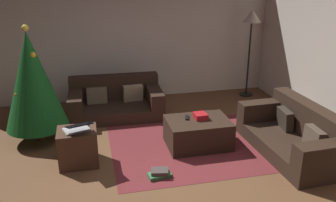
{
  "coord_description": "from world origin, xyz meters",
  "views": [
    {
      "loc": [
        -0.62,
        -3.96,
        2.55
      ],
      "look_at": [
        0.46,
        0.72,
        0.75
      ],
      "focal_mm": 38.49,
      "sensor_mm": 36.0,
      "label": 1
    }
  ],
  "objects_px": {
    "christmas_tree": "(32,81)",
    "side_table": "(78,147)",
    "gift_box": "(200,116)",
    "book_stack": "(160,174)",
    "ottoman": "(198,133)",
    "corner_lamp": "(252,23)",
    "couch_left": "(116,101)",
    "couch_right": "(297,135)",
    "laptop": "(77,128)",
    "tv_remote": "(187,118)"
  },
  "relations": [
    {
      "from": "laptop",
      "to": "gift_box",
      "type": "bearing_deg",
      "value": 7.91
    },
    {
      "from": "couch_left",
      "to": "tv_remote",
      "type": "height_order",
      "value": "couch_left"
    },
    {
      "from": "ottoman",
      "to": "tv_remote",
      "type": "relative_size",
      "value": 5.79
    },
    {
      "from": "tv_remote",
      "to": "book_stack",
      "type": "height_order",
      "value": "tv_remote"
    },
    {
      "from": "laptop",
      "to": "corner_lamp",
      "type": "xyz_separation_m",
      "value": [
        3.42,
        2.17,
        0.95
      ]
    },
    {
      "from": "couch_right",
      "to": "tv_remote",
      "type": "distance_m",
      "value": 1.61
    },
    {
      "from": "christmas_tree",
      "to": "book_stack",
      "type": "relative_size",
      "value": 5.78
    },
    {
      "from": "tv_remote",
      "to": "book_stack",
      "type": "bearing_deg",
      "value": -110.05
    },
    {
      "from": "couch_left",
      "to": "book_stack",
      "type": "bearing_deg",
      "value": 100.34
    },
    {
      "from": "couch_right",
      "to": "corner_lamp",
      "type": "height_order",
      "value": "corner_lamp"
    },
    {
      "from": "couch_left",
      "to": "book_stack",
      "type": "height_order",
      "value": "couch_left"
    },
    {
      "from": "tv_remote",
      "to": "side_table",
      "type": "relative_size",
      "value": 0.31
    },
    {
      "from": "couch_left",
      "to": "christmas_tree",
      "type": "bearing_deg",
      "value": 34.68
    },
    {
      "from": "side_table",
      "to": "corner_lamp",
      "type": "xyz_separation_m",
      "value": [
        3.44,
        2.11,
        1.25
      ]
    },
    {
      "from": "gift_box",
      "to": "tv_remote",
      "type": "distance_m",
      "value": 0.2
    },
    {
      "from": "ottoman",
      "to": "couch_left",
      "type": "bearing_deg",
      "value": 125.13
    },
    {
      "from": "couch_right",
      "to": "ottoman",
      "type": "bearing_deg",
      "value": 66.95
    },
    {
      "from": "couch_right",
      "to": "book_stack",
      "type": "xyz_separation_m",
      "value": [
        -2.07,
        -0.22,
        -0.22
      ]
    },
    {
      "from": "couch_right",
      "to": "christmas_tree",
      "type": "height_order",
      "value": "christmas_tree"
    },
    {
      "from": "ottoman",
      "to": "tv_remote",
      "type": "xyz_separation_m",
      "value": [
        -0.14,
        0.1,
        0.22
      ]
    },
    {
      "from": "side_table",
      "to": "laptop",
      "type": "height_order",
      "value": "laptop"
    },
    {
      "from": "couch_right",
      "to": "gift_box",
      "type": "xyz_separation_m",
      "value": [
        -1.28,
        0.56,
        0.19
      ]
    },
    {
      "from": "tv_remote",
      "to": "christmas_tree",
      "type": "distance_m",
      "value": 2.35
    },
    {
      "from": "couch_left",
      "to": "book_stack",
      "type": "distance_m",
      "value": 2.31
    },
    {
      "from": "couch_left",
      "to": "corner_lamp",
      "type": "height_order",
      "value": "corner_lamp"
    },
    {
      "from": "ottoman",
      "to": "corner_lamp",
      "type": "relative_size",
      "value": 0.53
    },
    {
      "from": "gift_box",
      "to": "corner_lamp",
      "type": "height_order",
      "value": "corner_lamp"
    },
    {
      "from": "christmas_tree",
      "to": "side_table",
      "type": "distance_m",
      "value": 1.28
    },
    {
      "from": "couch_right",
      "to": "side_table",
      "type": "xyz_separation_m",
      "value": [
        -3.08,
        0.36,
        -0.02
      ]
    },
    {
      "from": "side_table",
      "to": "laptop",
      "type": "relative_size",
      "value": 1.12
    },
    {
      "from": "corner_lamp",
      "to": "gift_box",
      "type": "bearing_deg",
      "value": -130.54
    },
    {
      "from": "couch_left",
      "to": "side_table",
      "type": "relative_size",
      "value": 3.19
    },
    {
      "from": "gift_box",
      "to": "laptop",
      "type": "xyz_separation_m",
      "value": [
        -1.78,
        -0.25,
        0.1
      ]
    },
    {
      "from": "couch_left",
      "to": "couch_right",
      "type": "relative_size",
      "value": 0.93
    },
    {
      "from": "couch_left",
      "to": "tv_remote",
      "type": "xyz_separation_m",
      "value": [
        0.94,
        -1.44,
        0.17
      ]
    },
    {
      "from": "tv_remote",
      "to": "laptop",
      "type": "distance_m",
      "value": 1.62
    },
    {
      "from": "ottoman",
      "to": "corner_lamp",
      "type": "bearing_deg",
      "value": 49.38
    },
    {
      "from": "ottoman",
      "to": "tv_remote",
      "type": "distance_m",
      "value": 0.28
    },
    {
      "from": "book_stack",
      "to": "ottoman",
      "type": "bearing_deg",
      "value": 44.57
    },
    {
      "from": "ottoman",
      "to": "couch_right",
      "type": "bearing_deg",
      "value": -20.89
    },
    {
      "from": "ottoman",
      "to": "corner_lamp",
      "type": "xyz_separation_m",
      "value": [
        1.69,
        1.97,
        1.3
      ]
    },
    {
      "from": "side_table",
      "to": "christmas_tree",
      "type": "bearing_deg",
      "value": 124.59
    },
    {
      "from": "couch_right",
      "to": "gift_box",
      "type": "relative_size",
      "value": 9.0
    },
    {
      "from": "tv_remote",
      "to": "book_stack",
      "type": "distance_m",
      "value": 1.09
    },
    {
      "from": "gift_box",
      "to": "book_stack",
      "type": "distance_m",
      "value": 1.18
    },
    {
      "from": "tv_remote",
      "to": "christmas_tree",
      "type": "bearing_deg",
      "value": 179.78
    },
    {
      "from": "corner_lamp",
      "to": "book_stack",
      "type": "bearing_deg",
      "value": -132.0
    },
    {
      "from": "side_table",
      "to": "laptop",
      "type": "distance_m",
      "value": 0.31
    },
    {
      "from": "ottoman",
      "to": "laptop",
      "type": "height_order",
      "value": "laptop"
    },
    {
      "from": "couch_right",
      "to": "corner_lamp",
      "type": "bearing_deg",
      "value": -10.34
    }
  ]
}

